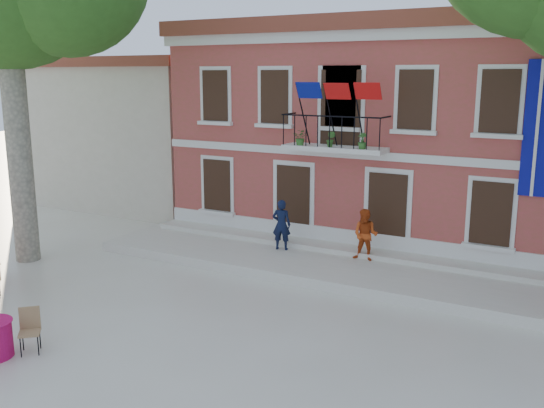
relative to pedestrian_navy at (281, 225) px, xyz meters
The scene contains 6 objects.
ground 4.97m from the pedestrian_navy, 96.75° to the right, with size 90.00×90.00×0.00m, color beige.
main_building 6.00m from the pedestrian_navy, 74.53° to the left, with size 13.50×9.59×7.50m.
neighbor_west 12.00m from the pedestrian_navy, 148.45° to the left, with size 9.40×9.40×6.40m.
terrace 1.77m from the pedestrian_navy, 16.27° to the right, with size 14.00×3.40×0.30m, color silver.
pedestrian_navy is the anchor object (origin of this frame).
pedestrian_orange 2.71m from the pedestrian_navy, ahead, with size 0.75×0.59×1.55m, color #C74817.
Camera 1 is at (9.16, -11.46, 5.72)m, focal length 40.00 mm.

